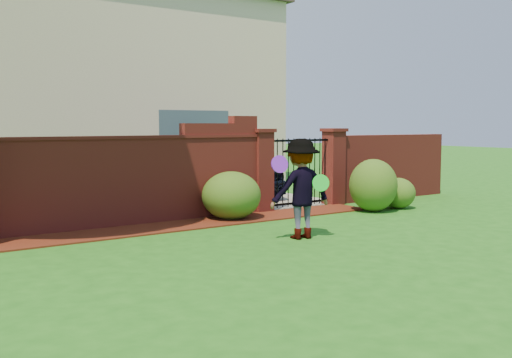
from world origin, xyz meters
TOP-DOWN VIEW (x-y plane):
  - ground at (0.00, 0.00)m, footprint 80.00×80.00m
  - mulch_bed at (-0.95, 3.34)m, footprint 11.10×1.08m
  - brick_wall at (-2.01, 4.00)m, footprint 8.70×0.31m
  - brick_wall_return at (6.60, 4.00)m, footprint 4.00×0.25m
  - pillar_left at (2.40, 4.00)m, footprint 0.50×0.50m
  - pillar_right at (4.60, 4.00)m, footprint 0.50×0.50m
  - iron_gate at (3.50, 4.00)m, footprint 1.78×0.03m
  - driveway at (3.50, 8.00)m, footprint 3.20×8.00m
  - house at (1.00, 12.00)m, footprint 12.40×6.40m
  - car at (3.43, 6.99)m, footprint 2.35×4.73m
  - shrub_left at (1.24, 3.45)m, footprint 1.23×1.23m
  - shrub_middle at (4.49, 2.56)m, footprint 1.09×1.09m
  - shrub_right at (5.34, 2.57)m, footprint 0.82×0.82m
  - man at (1.13, 1.03)m, footprint 1.21×0.82m
  - frisbee_purple at (0.63, 1.00)m, footprint 0.31×0.16m
  - frisbee_green at (1.35, 0.79)m, footprint 0.30×0.19m

SIDE VIEW (x-z plane):
  - ground at x=0.00m, z-range -0.01..0.00m
  - driveway at x=3.50m, z-range 0.00..0.01m
  - mulch_bed at x=-0.95m, z-range 0.00..0.03m
  - shrub_right at x=5.34m, z-range 0.00..0.73m
  - shrub_left at x=1.24m, z-range 0.00..1.01m
  - shrub_middle at x=4.49m, z-range 0.00..1.20m
  - car at x=3.43m, z-range 0.00..1.55m
  - brick_wall_return at x=6.60m, z-range 0.00..1.70m
  - iron_gate at x=3.50m, z-range 0.05..1.65m
  - man at x=1.13m, z-range 0.00..1.74m
  - brick_wall at x=-2.01m, z-range -0.15..2.01m
  - pillar_left at x=2.40m, z-range 0.02..1.90m
  - pillar_right at x=4.60m, z-range 0.02..1.90m
  - frisbee_green at x=1.35m, z-range 0.83..1.13m
  - frisbee_purple at x=0.63m, z-range 1.17..1.47m
  - house at x=1.00m, z-range 0.01..6.31m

